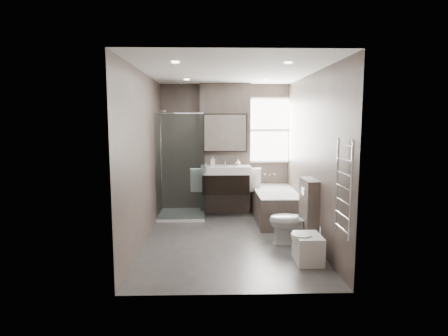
{
  "coord_description": "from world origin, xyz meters",
  "views": [
    {
      "loc": [
        -0.23,
        -5.75,
        1.89
      ],
      "look_at": [
        -0.07,
        0.15,
        1.12
      ],
      "focal_mm": 30.0,
      "sensor_mm": 36.0,
      "label": 1
    }
  ],
  "objects_px": {
    "vanity": "(226,179)",
    "bathtub": "(275,204)",
    "bidet": "(308,248)",
    "toilet": "(293,221)"
  },
  "relations": [
    {
      "from": "bathtub",
      "to": "vanity",
      "type": "bearing_deg",
      "value": 160.63
    },
    {
      "from": "toilet",
      "to": "bathtub",
      "type": "bearing_deg",
      "value": -169.33
    },
    {
      "from": "vanity",
      "to": "toilet",
      "type": "distance_m",
      "value": 1.96
    },
    {
      "from": "bidet",
      "to": "toilet",
      "type": "bearing_deg",
      "value": 93.38
    },
    {
      "from": "toilet",
      "to": "bidet",
      "type": "bearing_deg",
      "value": 12.13
    },
    {
      "from": "vanity",
      "to": "toilet",
      "type": "height_order",
      "value": "vanity"
    },
    {
      "from": "vanity",
      "to": "bidet",
      "type": "xyz_separation_m",
      "value": [
        1.01,
        -2.42,
        -0.54
      ]
    },
    {
      "from": "vanity",
      "to": "bathtub",
      "type": "distance_m",
      "value": 1.07
    },
    {
      "from": "vanity",
      "to": "bathtub",
      "type": "relative_size",
      "value": 0.59
    },
    {
      "from": "vanity",
      "to": "toilet",
      "type": "bearing_deg",
      "value": -59.78
    }
  ]
}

